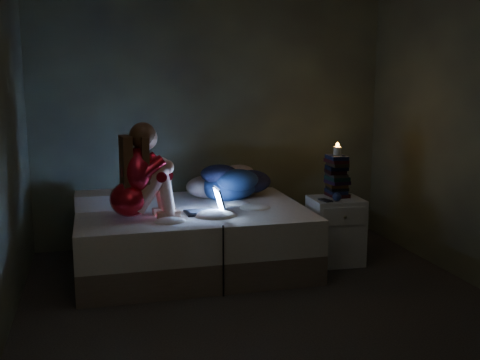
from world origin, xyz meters
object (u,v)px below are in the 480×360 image
object	(u,v)px
bed	(192,237)
nightstand	(335,231)
laptop	(204,200)
candle	(337,153)
phone	(326,200)
woman	(129,171)

from	to	relation	value
bed	nightstand	distance (m)	1.32
laptop	nightstand	distance (m)	1.29
candle	phone	bearing A→B (deg)	-135.04
candle	bed	bearing A→B (deg)	174.60
bed	woman	bearing A→B (deg)	-151.78
laptop	phone	xyz separation A→B (m)	(1.10, -0.05, -0.05)
bed	candle	bearing A→B (deg)	-5.40
woman	laptop	xyz separation A→B (m)	(0.62, 0.06, -0.28)
laptop	candle	xyz separation A→B (m)	(1.27, 0.12, 0.35)
candle	nightstand	bearing A→B (deg)	-112.56
bed	laptop	size ratio (longest dim) A/B	6.12
woman	phone	xyz separation A→B (m)	(1.72, 0.00, -0.33)
nightstand	candle	xyz separation A→B (m)	(0.03, 0.08, 0.71)
woman	phone	bearing A→B (deg)	-7.66
candle	phone	size ratio (longest dim) A/B	0.57
woman	nightstand	distance (m)	1.97
laptop	phone	distance (m)	1.10
nightstand	phone	size ratio (longest dim) A/B	4.35
woman	phone	distance (m)	1.76
bed	woman	xyz separation A→B (m)	(-0.56, -0.30, 0.67)
nightstand	candle	bearing A→B (deg)	70.30
phone	woman	bearing A→B (deg)	165.67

